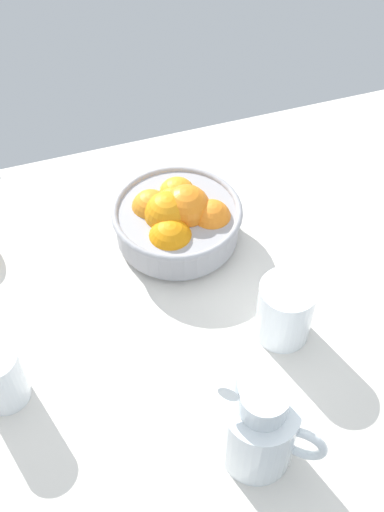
# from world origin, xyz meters

# --- Properties ---
(ground_plane) EXTENTS (1.45, 0.85, 0.03)m
(ground_plane) POSITION_xyz_m (0.00, 0.00, -0.01)
(ground_plane) COLOR silver
(fruit_bowl) EXTENTS (0.23, 0.23, 0.11)m
(fruit_bowl) POSITION_xyz_m (-0.02, 0.14, 0.05)
(fruit_bowl) COLOR #99999E
(fruit_bowl) RESTS_ON ground_plane
(juice_pitcher) EXTENTS (0.12, 0.11, 0.17)m
(juice_pitcher) POSITION_xyz_m (-0.03, -0.28, 0.06)
(juice_pitcher) COLOR white
(juice_pitcher) RESTS_ON ground_plane
(juice_glass) EXTENTS (0.09, 0.09, 0.11)m
(juice_glass) POSITION_xyz_m (0.08, -0.11, 0.05)
(juice_glass) COLOR white
(juice_glass) RESTS_ON ground_plane
(second_glass) EXTENTS (0.07, 0.07, 0.10)m
(second_glass) POSITION_xyz_m (-0.35, -0.08, 0.04)
(second_glass) COLOR white
(second_glass) RESTS_ON ground_plane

